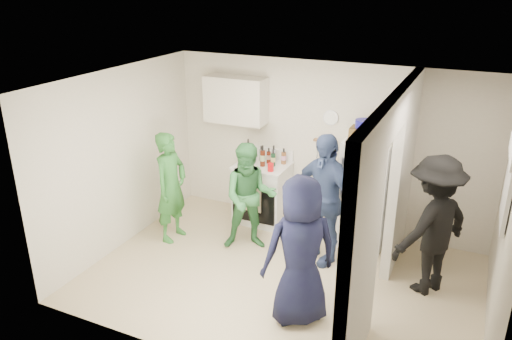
{
  "coord_description": "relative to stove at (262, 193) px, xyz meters",
  "views": [
    {
      "loc": [
        1.99,
        -5.07,
        3.61
      ],
      "look_at": [
        -0.54,
        0.4,
        1.25
      ],
      "focal_mm": 35.0,
      "sensor_mm": 36.0,
      "label": 1
    }
  ],
  "objects": [
    {
      "name": "yellow_cup_stack_top",
      "position": [
        1.8,
        -0.13,
        1.2
      ],
      "size": [
        0.09,
        0.09,
        0.25
      ],
      "primitive_type": "cylinder",
      "color": "yellow",
      "rests_on": "fridge"
    },
    {
      "name": "person_nook",
      "position": [
        2.57,
        -0.83,
        0.4
      ],
      "size": [
        1.16,
        1.29,
        1.73
      ],
      "primitive_type": "imported",
      "rotation": [
        0.0,
        0.0,
        -2.17
      ],
      "color": "black",
      "rests_on": "floor"
    },
    {
      "name": "ceiling",
      "position": [
        0.88,
        -1.37,
        2.03
      ],
      "size": [
        4.8,
        4.8,
        0.0
      ],
      "primitive_type": "plane",
      "rotation": [
        3.14,
        0.0,
        0.0
      ],
      "color": "white",
      "rests_on": "wall_back"
    },
    {
      "name": "nook_window_frame",
      "position": [
        3.25,
        -1.17,
        1.18
      ],
      "size": [
        0.04,
        0.76,
        0.86
      ],
      "primitive_type": "cube",
      "color": "white",
      "rests_on": "wall_right"
    },
    {
      "name": "bottle_d",
      "position": [
        0.03,
        -0.06,
        0.63
      ],
      "size": [
        0.07,
        0.07,
        0.33
      ],
      "primitive_type": "cylinder",
      "color": "#5C2110",
      "rests_on": "stove"
    },
    {
      "name": "wall_right",
      "position": [
        3.28,
        -1.37,
        0.78
      ],
      "size": [
        0.0,
        3.4,
        3.4
      ],
      "primitive_type": "plane",
      "rotation": [
        1.57,
        0.0,
        -1.57
      ],
      "color": "silver",
      "rests_on": "floor"
    },
    {
      "name": "stove",
      "position": [
        0.0,
        0.0,
        0.0
      ],
      "size": [
        0.79,
        0.66,
        0.94
      ],
      "primitive_type": "cube",
      "color": "white",
      "rests_on": "floor"
    },
    {
      "name": "bottle_a",
      "position": [
        -0.3,
        0.13,
        0.63
      ],
      "size": [
        0.07,
        0.07,
        0.32
      ],
      "primitive_type": "cylinder",
      "color": "brown",
      "rests_on": "stove"
    },
    {
      "name": "bottle_b",
      "position": [
        -0.17,
        -0.09,
        0.62
      ],
      "size": [
        0.06,
        0.06,
        0.3
      ],
      "primitive_type": "cylinder",
      "color": "#18492B",
      "rests_on": "stove"
    },
    {
      "name": "fridge",
      "position": [
        1.58,
        -0.03,
        0.3
      ],
      "size": [
        0.64,
        0.62,
        1.55
      ],
      "primitive_type": "cube",
      "color": "white",
      "rests_on": "floor"
    },
    {
      "name": "blue_bowl",
      "position": [
        1.48,
        0.02,
        1.28
      ],
      "size": [
        0.24,
        0.24,
        0.11
      ],
      "primitive_type": "cylinder",
      "color": "#191592",
      "rests_on": "wicker_basket"
    },
    {
      "name": "bottle_h",
      "position": [
        -0.31,
        -0.13,
        0.63
      ],
      "size": [
        0.06,
        0.06,
        0.32
      ],
      "primitive_type": "cylinder",
      "color": "#AAABB7",
      "rests_on": "stove"
    },
    {
      "name": "bottle_e",
      "position": [
        0.11,
        0.18,
        0.6
      ],
      "size": [
        0.07,
        0.07,
        0.26
      ],
      "primitive_type": "cylinder",
      "color": "#9198A1",
      "rests_on": "stove"
    },
    {
      "name": "wicker_basket",
      "position": [
        1.48,
        0.02,
        1.15
      ],
      "size": [
        0.35,
        0.25,
        0.15
      ],
      "primitive_type": "cube",
      "color": "brown",
      "rests_on": "fridge"
    },
    {
      "name": "wall_front",
      "position": [
        0.88,
        -3.07,
        0.78
      ],
      "size": [
        4.8,
        0.0,
        4.8
      ],
      "primitive_type": "plane",
      "rotation": [
        -1.57,
        0.0,
        0.0
      ],
      "color": "silver",
      "rests_on": "floor"
    },
    {
      "name": "person_navy",
      "position": [
        1.35,
        -2.03,
        0.39
      ],
      "size": [
        0.99,
        0.96,
        1.71
      ],
      "primitive_type": "imported",
      "rotation": [
        0.0,
        0.0,
        -2.44
      ],
      "color": "black",
      "rests_on": "floor"
    },
    {
      "name": "bottle_f",
      "position": [
        0.17,
        0.01,
        0.6
      ],
      "size": [
        0.07,
        0.07,
        0.26
      ],
      "primitive_type": "cylinder",
      "color": "#133620",
      "rests_on": "stove"
    },
    {
      "name": "partition_pier_back",
      "position": [
        2.08,
        -0.27,
        0.78
      ],
      "size": [
        0.12,
        1.2,
        2.5
      ],
      "primitive_type": "cube",
      "color": "silver",
      "rests_on": "floor"
    },
    {
      "name": "spice_shelf",
      "position": [
        0.88,
        0.28,
        0.88
      ],
      "size": [
        0.35,
        0.08,
        0.03
      ],
      "primitive_type": "cube",
      "color": "olive",
      "rests_on": "wall_back"
    },
    {
      "name": "person_denim",
      "position": [
        1.19,
        -0.71,
        0.42
      ],
      "size": [
        1.13,
        0.8,
        1.78
      ],
      "primitive_type": "imported",
      "rotation": [
        0.0,
        0.0,
        -0.39
      ],
      "color": "navy",
      "rests_on": "floor"
    },
    {
      "name": "yellow_cup_stack_stove",
      "position": [
        -0.12,
        -0.22,
        0.59
      ],
      "size": [
        0.09,
        0.09,
        0.25
      ],
      "primitive_type": "cylinder",
      "color": "#FFA915",
      "rests_on": "stove"
    },
    {
      "name": "upper_cabinet",
      "position": [
        -0.52,
        0.15,
        1.38
      ],
      "size": [
        0.95,
        0.34,
        0.7
      ],
      "primitive_type": "cube",
      "color": "silver",
      "rests_on": "wall_back"
    },
    {
      "name": "red_cup",
      "position": [
        0.22,
        -0.2,
        0.53
      ],
      "size": [
        0.09,
        0.09,
        0.12
      ],
      "primitive_type": "cylinder",
      "color": "red",
      "rests_on": "stove"
    },
    {
      "name": "wall_back",
      "position": [
        0.88,
        0.33,
        0.78
      ],
      "size": [
        4.8,
        0.0,
        4.8
      ],
      "primitive_type": "plane",
      "rotation": [
        1.57,
        0.0,
        0.0
      ],
      "color": "silver",
      "rests_on": "floor"
    },
    {
      "name": "partition_pier_front",
      "position": [
        2.08,
        -2.47,
        0.78
      ],
      "size": [
        0.12,
        1.2,
        2.5
      ],
      "primitive_type": "cube",
      "color": "silver",
      "rests_on": "floor"
    },
    {
      "name": "partition_header",
      "position": [
        2.08,
        -1.37,
        1.83
      ],
      "size": [
        0.12,
        1.0,
        0.4
      ],
      "primitive_type": "cube",
      "color": "silver",
      "rests_on": "partition_pier_back"
    },
    {
      "name": "wall_left",
      "position": [
        -1.52,
        -1.37,
        0.78
      ],
      "size": [
        0.0,
        3.4,
        3.4
      ],
      "primitive_type": "plane",
      "rotation": [
        1.57,
        0.0,
        1.57
      ],
      "color": "silver",
      "rests_on": "floor"
    },
    {
      "name": "person_green_left",
      "position": [
        -0.95,
        -1.05,
        0.34
      ],
      "size": [
        0.41,
        0.61,
        1.61
      ],
      "primitive_type": "imported",
      "rotation": [
        0.0,
        0.0,
        1.52
      ],
      "color": "#327D35",
      "rests_on": "floor"
    },
    {
      "name": "bottle_i",
      "position": [
        0.06,
        0.1,
        0.59
      ],
      "size": [
        0.06,
        0.06,
        0.24
      ],
      "primitive_type": "cylinder",
      "color": "maroon",
      "rests_on": "stove"
    },
    {
      "name": "bottle_g",
      "position": [
        0.28,
        0.16,
        0.59
      ],
      "size": [
        0.08,
        0.08,
        0.25
      ],
      "primitive_type": "cylinder",
      "color": "brown",
      "rests_on": "stove"
    },
    {
      "name": "person_green_center",
      "position": [
        0.18,
        -0.82,
        0.3
      ],
      "size": [
        0.92,
        0.85,
        1.54
      ],
      "primitive_type": "imported",
      "rotation": [
        0.0,
        0.0,
        0.44
      ],
      "color": "#3A8544",
      "rests_on": "floor"
    },
    {
      "name": "nook_window",
      "position": [
        3.26,
        -1.17,
        1.18
      ],
      "size": [
        0.03,
        0.7,
        0.8
      ],
      "primitive_type": "cube",
      "color": "black",
      "rests_on": "wall_right"
    },
    {
      "name": "bottle_c",
      "position": [
        -0.08,
        0.14,
        0.59
      ],
      "size": [
        0.07,
        0.07,
        0.24
      ],
      "primitive_type": "cylinder",
      "color": "#92989E",
      "rests_on": "stove"
    },
    {
      "name": "wall_clock",
      "position": [
        0.93,
        0.31,
        1.23
      ],
      "size": [
        0.22,
        0.02,
        0.22
      ],
      "primitive_type": "cylinder",
      "rotation": [
        1.57,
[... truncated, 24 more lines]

